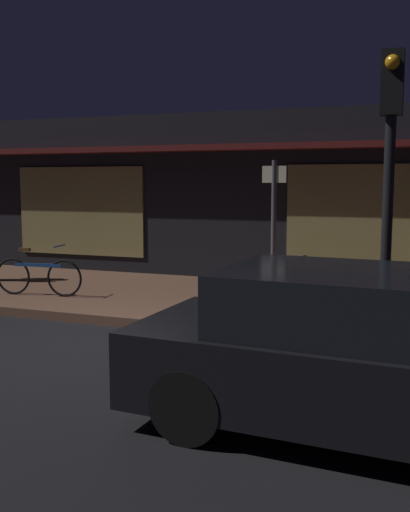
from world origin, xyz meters
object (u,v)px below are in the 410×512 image
object	(u,v)px
sign_post	(274,218)
traffic_light_pole	(390,154)
parked_car_near	(364,354)
bicycle_parked	(38,276)
motorcycle	(267,285)

from	to	relation	value
sign_post	traffic_light_pole	size ratio (longest dim) A/B	0.67
sign_post	parked_car_near	world-z (taller)	sign_post
bicycle_parked	parked_car_near	distance (m)	6.98
sign_post	motorcycle	bearing A→B (deg)	-78.50
bicycle_parked	parked_car_near	size ratio (longest dim) A/B	0.39
bicycle_parked	sign_post	xyz separation A→B (m)	(3.84, 1.76, 1.00)
bicycle_parked	traffic_light_pole	bearing A→B (deg)	-15.87
motorcycle	parked_car_near	xyz separation A→B (m)	(1.70, -3.30, 0.06)
parked_car_near	bicycle_parked	bearing A→B (deg)	148.80
traffic_light_pole	bicycle_parked	bearing A→B (deg)	164.13
traffic_light_pole	motorcycle	bearing A→B (deg)	141.29
traffic_light_pole	sign_post	bearing A→B (deg)	121.91
traffic_light_pole	parked_car_near	bearing A→B (deg)	-91.14
bicycle_parked	parked_car_near	world-z (taller)	parked_car_near
sign_post	parked_car_near	xyz separation A→B (m)	(2.12, -5.38, -0.81)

